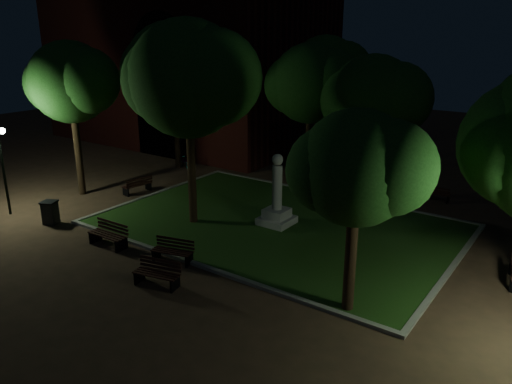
% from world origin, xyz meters
% --- Properties ---
extents(ground, '(80.00, 80.00, 0.00)m').
position_xyz_m(ground, '(0.00, 0.00, 0.00)').
color(ground, '#442F20').
extents(lawn, '(15.00, 10.00, 0.08)m').
position_xyz_m(lawn, '(0.00, 2.00, 0.04)').
color(lawn, '#224616').
rests_on(lawn, ground).
extents(lawn_kerb, '(15.40, 10.40, 0.12)m').
position_xyz_m(lawn_kerb, '(0.00, 2.00, 0.06)').
color(lawn_kerb, slate).
rests_on(lawn_kerb, ground).
extents(monument, '(1.40, 1.40, 3.20)m').
position_xyz_m(monument, '(0.00, 2.00, 0.96)').
color(monument, '#9D9A90').
rests_on(monument, lawn).
extents(building_main, '(20.00, 12.00, 15.00)m').
position_xyz_m(building_main, '(-15.86, 13.79, 7.38)').
color(building_main, '#43140F').
rests_on(building_main, ground).
extents(tree_west, '(5.01, 4.09, 7.90)m').
position_xyz_m(tree_west, '(-10.78, -0.26, 5.85)').
color(tree_west, black).
rests_on(tree_west, ground).
extents(tree_north_wl, '(5.34, 4.36, 7.74)m').
position_xyz_m(tree_north_wl, '(-2.15, 8.67, 5.55)').
color(tree_north_wl, black).
rests_on(tree_north_wl, ground).
extents(tree_north_er, '(5.33, 4.35, 7.30)m').
position_xyz_m(tree_north_er, '(1.90, 7.63, 5.12)').
color(tree_north_er, black).
rests_on(tree_north_er, ground).
extents(tree_se, '(4.21, 3.44, 6.33)m').
position_xyz_m(tree_se, '(5.76, -2.68, 4.60)').
color(tree_se, black).
rests_on(tree_se, ground).
extents(tree_nw, '(7.15, 5.84, 8.92)m').
position_xyz_m(tree_nw, '(-10.35, 6.63, 6.00)').
color(tree_nw, black).
rests_on(tree_nw, ground).
extents(tree_far_north, '(5.05, 4.13, 8.10)m').
position_xyz_m(tree_far_north, '(-2.42, 10.84, 6.02)').
color(tree_far_north, black).
rests_on(tree_far_north, ground).
extents(tree_extra, '(6.07, 4.95, 8.89)m').
position_xyz_m(tree_extra, '(-3.12, 0.05, 6.41)').
color(tree_extra, black).
rests_on(tree_extra, ground).
extents(lamppost_sw, '(1.18, 0.28, 4.19)m').
position_xyz_m(lamppost_sw, '(-11.11, -4.14, 2.96)').
color(lamppost_sw, black).
rests_on(lamppost_sw, ground).
extents(lamppost_nw, '(1.18, 0.28, 4.34)m').
position_xyz_m(lamppost_nw, '(-11.51, 9.48, 3.05)').
color(lamppost_nw, black).
rests_on(lamppost_nw, ground).
extents(bench_near_left, '(1.69, 0.94, 0.88)m').
position_xyz_m(bench_near_left, '(-1.19, -3.33, 0.41)').
color(bench_near_left, black).
rests_on(bench_near_left, ground).
extents(bench_near_right, '(1.72, 0.92, 0.90)m').
position_xyz_m(bench_near_right, '(-0.33, -4.95, 0.42)').
color(bench_near_right, black).
rests_on(bench_near_right, ground).
extents(bench_west_near, '(1.79, 0.68, 0.97)m').
position_xyz_m(bench_west_near, '(-4.34, -3.76, 0.46)').
color(bench_west_near, black).
rests_on(bench_west_near, ground).
extents(bench_left_side, '(0.79, 1.67, 0.88)m').
position_xyz_m(bench_left_side, '(-8.57, 1.56, 0.41)').
color(bench_left_side, black).
rests_on(bench_left_side, ground).
extents(bench_far_side, '(1.48, 0.61, 0.80)m').
position_xyz_m(bench_far_side, '(4.79, 9.46, 0.37)').
color(bench_far_side, black).
rests_on(bench_far_side, ground).
extents(trash_bin, '(0.82, 0.82, 1.07)m').
position_xyz_m(trash_bin, '(-8.41, -3.73, 0.54)').
color(trash_bin, black).
rests_on(trash_bin, ground).
extents(bicycle, '(1.84, 1.32, 0.92)m').
position_xyz_m(bicycle, '(-9.96, 6.70, 0.46)').
color(bicycle, black).
rests_on(bicycle, ground).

